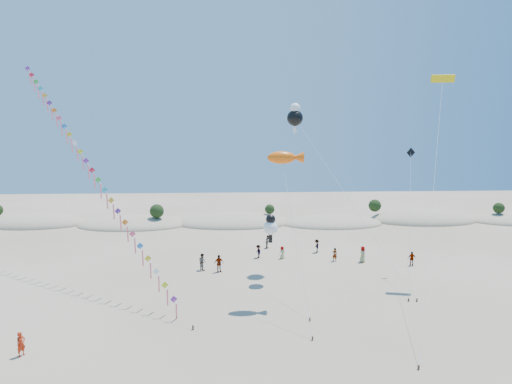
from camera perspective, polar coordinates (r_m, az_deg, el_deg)
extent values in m
ellipsoid|color=gray|center=(77.96, -27.34, -3.85)|extent=(16.00, 8.80, 3.60)
ellipsoid|color=#1A3312|center=(77.78, -27.39, -3.14)|extent=(12.80, 5.76, 0.64)
ellipsoid|color=gray|center=(71.50, -16.02, -4.27)|extent=(17.60, 9.68, 3.00)
ellipsoid|color=#1A3312|center=(71.33, -16.05, -3.62)|extent=(14.08, 6.34, 0.70)
ellipsoid|color=gray|center=(70.32, -3.05, -4.16)|extent=(19.00, 10.45, 3.40)
ellipsoid|color=#1A3312|center=(70.13, -3.06, -3.42)|extent=(15.20, 6.84, 0.76)
ellipsoid|color=gray|center=(70.74, 10.05, -4.20)|extent=(16.40, 9.02, 2.80)
ellipsoid|color=#1A3312|center=(70.58, 10.07, -3.59)|extent=(13.12, 5.90, 0.66)
ellipsoid|color=gray|center=(77.54, 21.37, -3.56)|extent=(18.00, 9.90, 3.80)
ellipsoid|color=#1A3312|center=(77.34, 21.41, -2.80)|extent=(14.40, 6.48, 0.72)
sphere|color=black|center=(69.05, -13.09, -2.50)|extent=(2.20, 2.20, 2.20)
sphere|color=black|center=(70.22, 1.84, -2.31)|extent=(1.60, 1.60, 1.60)
sphere|color=black|center=(75.18, 15.56, -1.75)|extent=(2.10, 2.10, 2.10)
sphere|color=black|center=(81.46, 29.64, -1.87)|extent=(1.80, 1.80, 1.80)
cube|color=#3F2D1E|center=(34.52, -8.41, -17.44)|extent=(0.12, 0.12, 0.35)
cylinder|color=silver|center=(44.85, -21.02, 2.73)|extent=(21.38, 23.01, 22.42)
cube|color=purple|center=(35.71, -10.92, -13.85)|extent=(1.13, 0.44, 1.19)
cube|color=#ED6380|center=(36.15, -10.56, -15.45)|extent=(0.19, 0.45, 1.55)
cube|color=#C5E61B|center=(36.33, -12.07, -12.04)|extent=(1.13, 0.44, 1.19)
cube|color=#ED6380|center=(36.74, -11.72, -13.63)|extent=(0.19, 0.45, 1.55)
cube|color=white|center=(37.01, -13.17, -10.28)|extent=(1.13, 0.44, 1.19)
cube|color=#ED6380|center=(37.38, -12.82, -11.86)|extent=(0.19, 0.45, 1.55)
cube|color=yellow|center=(37.73, -14.21, -8.59)|extent=(1.13, 0.44, 1.19)
cube|color=#ED6380|center=(38.07, -13.87, -10.16)|extent=(0.19, 0.45, 1.55)
cube|color=blue|center=(38.49, -15.21, -6.95)|extent=(1.13, 0.44, 1.19)
cube|color=#ED6380|center=(38.80, -14.87, -8.51)|extent=(0.19, 0.45, 1.55)
cube|color=#FA4F73|center=(39.30, -16.16, -5.38)|extent=(1.13, 0.44, 1.19)
cube|color=#ED6380|center=(39.57, -15.82, -6.92)|extent=(0.19, 0.45, 1.55)
cube|color=orange|center=(40.14, -17.07, -3.88)|extent=(1.13, 0.44, 1.19)
cube|color=#ED6380|center=(40.39, -16.73, -5.39)|extent=(0.19, 0.45, 1.55)
cube|color=#562492|center=(41.02, -17.93, -2.44)|extent=(1.13, 0.44, 1.19)
cube|color=#ED6380|center=(41.23, -17.60, -3.93)|extent=(0.19, 0.45, 1.55)
cube|color=gold|center=(41.94, -18.76, -1.05)|extent=(1.13, 0.44, 1.19)
cube|color=#ED6380|center=(42.12, -18.43, -2.52)|extent=(0.19, 0.45, 1.55)
cube|color=#1AADC5|center=(42.88, -19.55, 0.27)|extent=(1.13, 0.44, 1.19)
cube|color=#ED6380|center=(43.04, -19.23, -1.17)|extent=(0.19, 0.45, 1.55)
cube|color=green|center=(43.86, -20.30, 1.53)|extent=(1.13, 0.44, 1.19)
cube|color=#ED6380|center=(43.99, -19.99, 0.12)|extent=(0.19, 0.45, 1.55)
cube|color=red|center=(44.86, -21.03, 2.74)|extent=(1.13, 0.44, 1.19)
cube|color=#ED6380|center=(44.96, -20.72, 1.36)|extent=(0.19, 0.45, 1.55)
cube|color=purple|center=(45.89, -21.72, 3.89)|extent=(1.13, 0.44, 1.19)
cube|color=#ED6380|center=(45.97, -21.41, 2.54)|extent=(0.19, 0.45, 1.55)
cube|color=#C5E61B|center=(46.94, -22.38, 5.00)|extent=(1.13, 0.44, 1.19)
cube|color=#ED6380|center=(47.00, -22.08, 3.67)|extent=(0.19, 0.45, 1.55)
cube|color=white|center=(48.02, -23.02, 6.05)|extent=(1.13, 0.44, 1.19)
cube|color=#ED6380|center=(48.05, -22.72, 4.75)|extent=(0.19, 0.45, 1.55)
cube|color=yellow|center=(49.12, -23.63, 7.06)|extent=(1.13, 0.44, 1.19)
cube|color=#ED6380|center=(49.12, -23.34, 5.79)|extent=(0.19, 0.45, 1.55)
cube|color=blue|center=(50.23, -24.21, 8.02)|extent=(1.13, 0.44, 1.19)
cube|color=#ED6380|center=(50.22, -23.93, 6.78)|extent=(0.19, 0.45, 1.55)
cube|color=#FA4F73|center=(51.37, -24.78, 8.93)|extent=(1.13, 0.44, 1.19)
cube|color=#ED6380|center=(51.33, -24.49, 7.72)|extent=(0.19, 0.45, 1.55)
cube|color=orange|center=(52.52, -25.32, 9.81)|extent=(1.13, 0.44, 1.19)
cube|color=#ED6380|center=(52.47, -25.04, 8.63)|extent=(0.19, 0.45, 1.55)
cube|color=#562492|center=(53.69, -25.84, 10.65)|extent=(1.13, 0.44, 1.19)
cube|color=#ED6380|center=(53.62, -25.56, 9.49)|extent=(0.19, 0.45, 1.55)
cube|color=gold|center=(54.87, -26.34, 11.45)|extent=(1.13, 0.44, 1.19)
cube|color=#ED6380|center=(54.78, -26.07, 10.32)|extent=(0.19, 0.45, 1.55)
cube|color=#1AADC5|center=(56.07, -26.82, 12.22)|extent=(1.13, 0.44, 1.19)
cube|color=#ED6380|center=(55.96, -26.55, 11.11)|extent=(0.19, 0.45, 1.55)
cube|color=green|center=(57.28, -27.28, 12.95)|extent=(1.13, 0.44, 1.19)
cube|color=#ED6380|center=(57.16, -27.02, 11.87)|extent=(0.19, 0.45, 1.55)
cube|color=red|center=(58.51, -27.73, 13.65)|extent=(1.13, 0.44, 1.19)
cube|color=#ED6380|center=(58.37, -27.47, 12.60)|extent=(0.19, 0.45, 1.55)
cube|color=purple|center=(59.74, -28.16, 14.33)|extent=(1.13, 0.44, 1.19)
cube|color=#ED6380|center=(59.59, -27.91, 13.29)|extent=(0.19, 0.45, 1.55)
cube|color=#3F2D1E|center=(32.95, 7.53, -18.78)|extent=(0.10, 0.10, 0.30)
cylinder|color=silver|center=(34.35, 5.30, -6.49)|extent=(1.48, 8.08, 12.75)
ellipsoid|color=#EE5B0C|center=(37.20, 3.43, 4.61)|extent=(2.50, 1.10, 1.10)
cone|color=#EE5B0C|center=(37.38, 5.56, 4.60)|extent=(1.00, 1.00, 1.00)
cube|color=#3F2D1E|center=(35.79, 7.20, -16.49)|extent=(0.10, 0.10, 0.30)
cylinder|color=silver|center=(38.88, 4.30, -10.25)|extent=(2.41, 9.20, 5.56)
sphere|color=white|center=(42.40, 1.96, -4.77)|extent=(1.43, 1.43, 1.43)
sphere|color=black|center=(42.21, 1.96, -3.64)|extent=(0.95, 0.95, 0.95)
cube|color=black|center=(42.66, 1.95, -6.23)|extent=(0.35, 0.18, 0.80)
cube|color=#3F2D1E|center=(41.66, 20.67, -13.32)|extent=(0.10, 0.10, 0.30)
cylinder|color=silver|center=(43.09, 12.41, -1.15)|extent=(9.55, 11.25, 16.41)
sphere|color=black|center=(47.09, 5.21, 9.80)|extent=(1.74, 1.74, 1.74)
sphere|color=white|center=(47.13, 5.23, 11.06)|extent=(1.13, 1.13, 1.13)
cube|color=white|center=(47.07, 5.19, 8.25)|extent=(0.35, 0.18, 0.80)
cube|color=white|center=(46.99, 4.35, 9.81)|extent=(0.60, 0.15, 0.25)
cube|color=white|center=(47.19, 6.07, 9.78)|extent=(0.60, 0.15, 0.25)
cube|color=#3F2D1E|center=(31.12, 20.86, -21.01)|extent=(0.10, 0.10, 0.30)
cylinder|color=silver|center=(37.51, 22.56, -0.08)|extent=(9.04, 17.59, 20.14)
cube|color=#DDC10B|center=(47.31, 23.64, 13.69)|extent=(2.26, 0.92, 0.79)
cube|color=black|center=(47.33, 23.63, 13.68)|extent=(2.18, 0.56, 0.19)
cube|color=#3F2D1E|center=(41.40, 19.68, -13.40)|extent=(0.10, 0.10, 0.30)
cylinder|color=silver|center=(44.37, 19.82, -3.59)|extent=(3.41, 9.21, 12.75)
cube|color=black|center=(48.45, 19.94, 4.97)|extent=(1.04, 0.31, 1.07)
imported|color=#AE250D|center=(34.32, -28.85, -17.33)|extent=(0.64, 0.74, 1.70)
imported|color=slate|center=(47.39, -7.17, -9.21)|extent=(1.10, 1.14, 1.85)
imported|color=slate|center=(51.14, 3.51, -8.05)|extent=(0.87, 0.77, 1.50)
imported|color=slate|center=(46.58, -4.98, -9.46)|extent=(1.20, 0.88, 1.89)
imported|color=slate|center=(51.35, 0.30, -7.93)|extent=(0.89, 1.15, 1.57)
imported|color=slate|center=(51.25, 14.02, -8.04)|extent=(0.72, 0.99, 1.86)
imported|color=slate|center=(50.94, 10.44, -8.20)|extent=(0.60, 0.42, 1.58)
imported|color=slate|center=(54.08, 8.10, -7.14)|extent=(0.64, 1.08, 1.64)
imported|color=slate|center=(51.64, 20.07, -8.32)|extent=(0.99, 0.52, 1.61)
imported|color=slate|center=(55.52, 1.61, -6.64)|extent=(0.84, 0.96, 1.67)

